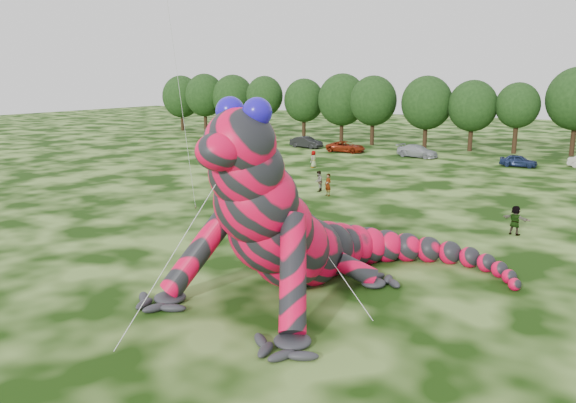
{
  "coord_description": "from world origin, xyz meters",
  "views": [
    {
      "loc": [
        12.86,
        -16.34,
        9.37
      ],
      "look_at": [
        0.44,
        4.21,
        4.0
      ],
      "focal_mm": 35.0,
      "sensor_mm": 36.0,
      "label": 1
    }
  ],
  "objects_px": {
    "tree_4": "(304,109)",
    "spectator_0": "(328,185)",
    "tree_8": "(472,116)",
    "car_0": "(241,139)",
    "car_2": "(346,147)",
    "tree_7": "(426,112)",
    "tree_3": "(265,107)",
    "tree_2": "(233,105)",
    "spectator_1": "(319,181)",
    "inflatable_gecko": "(307,191)",
    "car_4": "(519,161)",
    "car_1": "(306,142)",
    "spectator_4": "(314,159)",
    "tree_5": "(342,108)",
    "tree_1": "(205,103)",
    "tree_6": "(373,110)",
    "tree_0": "(182,103)",
    "spectator_5": "(515,220)",
    "tree_10": "(576,112)",
    "tree_9": "(517,118)",
    "car_3": "(417,151)"
  },
  "relations": [
    {
      "from": "inflatable_gecko",
      "to": "tree_5",
      "type": "xyz_separation_m",
      "value": [
        -23.95,
        53.23,
        0.57
      ]
    },
    {
      "from": "spectator_0",
      "to": "spectator_4",
      "type": "distance_m",
      "value": 14.36
    },
    {
      "from": "car_1",
      "to": "car_2",
      "type": "xyz_separation_m",
      "value": [
        6.46,
        -1.32,
        -0.07
      ]
    },
    {
      "from": "car_4",
      "to": "spectator_1",
      "type": "distance_m",
      "value": 25.47
    },
    {
      "from": "tree_5",
      "to": "spectator_0",
      "type": "height_order",
      "value": "tree_5"
    },
    {
      "from": "spectator_5",
      "to": "spectator_0",
      "type": "bearing_deg",
      "value": -1.87
    },
    {
      "from": "tree_8",
      "to": "car_0",
      "type": "distance_m",
      "value": 31.06
    },
    {
      "from": "spectator_1",
      "to": "tree_8",
      "type": "bearing_deg",
      "value": 157.74
    },
    {
      "from": "tree_5",
      "to": "spectator_4",
      "type": "relative_size",
      "value": 5.56
    },
    {
      "from": "tree_7",
      "to": "tree_10",
      "type": "relative_size",
      "value": 0.9
    },
    {
      "from": "tree_5",
      "to": "tree_6",
      "type": "bearing_deg",
      "value": -17.46
    },
    {
      "from": "tree_0",
      "to": "car_0",
      "type": "xyz_separation_m",
      "value": [
        20.85,
        -11.23,
        -4.05
      ]
    },
    {
      "from": "tree_7",
      "to": "spectator_1",
      "type": "bearing_deg",
      "value": -87.43
    },
    {
      "from": "tree_7",
      "to": "spectator_4",
      "type": "bearing_deg",
      "value": -102.73
    },
    {
      "from": "tree_5",
      "to": "tree_1",
      "type": "bearing_deg",
      "value": -179.13
    },
    {
      "from": "tree_2",
      "to": "car_0",
      "type": "height_order",
      "value": "tree_2"
    },
    {
      "from": "spectator_0",
      "to": "tree_10",
      "type": "bearing_deg",
      "value": 93.78
    },
    {
      "from": "tree_4",
      "to": "spectator_4",
      "type": "height_order",
      "value": "tree_4"
    },
    {
      "from": "tree_6",
      "to": "spectator_5",
      "type": "height_order",
      "value": "tree_6"
    },
    {
      "from": "spectator_4",
      "to": "tree_10",
      "type": "bearing_deg",
      "value": 138.71
    },
    {
      "from": "tree_1",
      "to": "tree_7",
      "type": "relative_size",
      "value": 1.04
    },
    {
      "from": "car_0",
      "to": "tree_5",
      "type": "bearing_deg",
      "value": -43.88
    },
    {
      "from": "inflatable_gecko",
      "to": "tree_8",
      "type": "relative_size",
      "value": 1.94
    },
    {
      "from": "tree_2",
      "to": "car_4",
      "type": "distance_m",
      "value": 48.12
    },
    {
      "from": "car_1",
      "to": "spectator_5",
      "type": "bearing_deg",
      "value": -126.66
    },
    {
      "from": "tree_6",
      "to": "car_3",
      "type": "relative_size",
      "value": 1.9
    },
    {
      "from": "tree_6",
      "to": "spectator_0",
      "type": "height_order",
      "value": "tree_6"
    },
    {
      "from": "tree_3",
      "to": "tree_7",
      "type": "relative_size",
      "value": 1.0
    },
    {
      "from": "spectator_0",
      "to": "tree_8",
      "type": "bearing_deg",
      "value": 111.07
    },
    {
      "from": "tree_3",
      "to": "tree_6",
      "type": "bearing_deg",
      "value": -1.21
    },
    {
      "from": "tree_8",
      "to": "spectator_1",
      "type": "xyz_separation_m",
      "value": [
        -4.39,
        -32.88,
        -3.61
      ]
    },
    {
      "from": "tree_0",
      "to": "tree_7",
      "type": "relative_size",
      "value": 1.0
    },
    {
      "from": "tree_8",
      "to": "tree_10",
      "type": "xyz_separation_m",
      "value": [
        11.61,
        1.59,
        0.78
      ]
    },
    {
      "from": "spectator_4",
      "to": "car_1",
      "type": "bearing_deg",
      "value": -145.83
    },
    {
      "from": "car_4",
      "to": "car_1",
      "type": "bearing_deg",
      "value": 85.71
    },
    {
      "from": "tree_4",
      "to": "car_4",
      "type": "distance_m",
      "value": 35.37
    },
    {
      "from": "car_0",
      "to": "car_1",
      "type": "bearing_deg",
      "value": -82.8
    },
    {
      "from": "car_4",
      "to": "spectator_0",
      "type": "height_order",
      "value": "spectator_0"
    },
    {
      "from": "spectator_4",
      "to": "tree_8",
      "type": "bearing_deg",
      "value": 156.11
    },
    {
      "from": "tree_2",
      "to": "spectator_0",
      "type": "relative_size",
      "value": 5.34
    },
    {
      "from": "tree_7",
      "to": "tree_3",
      "type": "bearing_deg",
      "value": 179.41
    },
    {
      "from": "tree_1",
      "to": "tree_5",
      "type": "height_order",
      "value": "tree_1"
    },
    {
      "from": "tree_4",
      "to": "spectator_0",
      "type": "distance_m",
      "value": 42.4
    },
    {
      "from": "tree_5",
      "to": "tree_10",
      "type": "distance_m",
      "value": 30.52
    },
    {
      "from": "inflatable_gecko",
      "to": "tree_4",
      "type": "distance_m",
      "value": 61.57
    },
    {
      "from": "tree_9",
      "to": "spectator_5",
      "type": "bearing_deg",
      "value": -80.29
    },
    {
      "from": "tree_4",
      "to": "tree_6",
      "type": "relative_size",
      "value": 0.95
    },
    {
      "from": "car_0",
      "to": "car_2",
      "type": "xyz_separation_m",
      "value": [
        16.42,
        -0.33,
        -0.02
      ]
    },
    {
      "from": "tree_6",
      "to": "spectator_4",
      "type": "xyz_separation_m",
      "value": [
        2.55,
        -21.7,
        -3.87
      ]
    },
    {
      "from": "spectator_0",
      "to": "spectator_5",
      "type": "bearing_deg",
      "value": 10.07
    }
  ]
}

